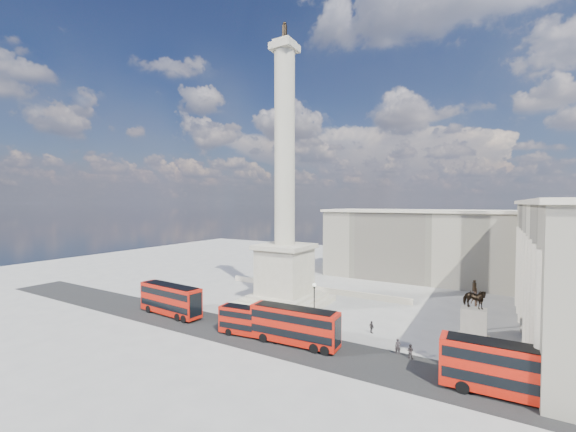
# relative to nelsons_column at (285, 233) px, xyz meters

# --- Properties ---
(ground) EXTENTS (180.00, 180.00, 0.00)m
(ground) POSITION_rel_nelsons_column_xyz_m (0.00, -5.00, -12.92)
(ground) COLOR #97968F
(ground) RESTS_ON ground
(asphalt_road) EXTENTS (120.00, 9.00, 0.01)m
(asphalt_road) POSITION_rel_nelsons_column_xyz_m (5.00, -15.00, -12.91)
(asphalt_road) COLOR #252525
(asphalt_road) RESTS_ON ground
(nelsons_column) EXTENTS (14.00, 14.00, 49.85)m
(nelsons_column) POSITION_rel_nelsons_column_xyz_m (0.00, 0.00, 0.00)
(nelsons_column) COLOR #B6AE97
(nelsons_column) RESTS_ON ground
(balustrade_wall) EXTENTS (40.00, 0.60, 1.10)m
(balustrade_wall) POSITION_rel_nelsons_column_xyz_m (0.00, 11.00, -12.37)
(balustrade_wall) COLOR beige
(balustrade_wall) RESTS_ON ground
(building_northeast) EXTENTS (51.00, 17.00, 16.60)m
(building_northeast) POSITION_rel_nelsons_column_xyz_m (20.00, 35.00, -4.59)
(building_northeast) COLOR #B7AF96
(building_northeast) RESTS_ON ground
(red_bus_a) EXTENTS (12.35, 3.65, 4.94)m
(red_bus_a) POSITION_rel_nelsons_column_xyz_m (-12.67, -14.74, -10.32)
(red_bus_a) COLOR #B91609
(red_bus_a) RESTS_ON ground
(red_bus_b) EXTENTS (9.87, 3.33, 3.92)m
(red_bus_b) POSITION_rel_nelsons_column_xyz_m (4.30, -15.43, -10.86)
(red_bus_b) COLOR #B91609
(red_bus_b) RESTS_ON ground
(red_bus_c) EXTENTS (11.88, 3.29, 4.77)m
(red_bus_c) POSITION_rel_nelsons_column_xyz_m (10.48, -14.89, -10.42)
(red_bus_c) COLOR #B91609
(red_bus_c) RESTS_ON ground
(red_bus_d) EXTENTS (12.42, 3.20, 5.01)m
(red_bus_d) POSITION_rel_nelsons_column_xyz_m (34.09, -15.53, -10.29)
(red_bus_d) COLOR #B91609
(red_bus_d) RESTS_ON ground
(victorian_lamp) EXTENTS (0.55, 0.55, 6.37)m
(victorian_lamp) POSITION_rel_nelsons_column_xyz_m (9.53, -7.36, -9.17)
(victorian_lamp) COLOR black
(victorian_lamp) RESTS_ON ground
(equestrian_statue) EXTENTS (3.83, 2.87, 8.03)m
(equestrian_statue) POSITION_rel_nelsons_column_xyz_m (30.15, -1.46, -10.14)
(equestrian_statue) COLOR beige
(equestrian_statue) RESTS_ON ground
(bare_tree_near) EXTENTS (1.58, 1.58, 6.90)m
(bare_tree_near) POSITION_rel_nelsons_column_xyz_m (39.12, -9.53, -7.48)
(bare_tree_near) COLOR #332319
(bare_tree_near) RESTS_ON ground
(bare_tree_mid) EXTENTS (1.68, 1.68, 6.37)m
(bare_tree_mid) POSITION_rel_nelsons_column_xyz_m (30.19, 2.53, -7.90)
(bare_tree_mid) COLOR #332319
(bare_tree_mid) RESTS_ON ground
(bare_tree_far) EXTENTS (1.81, 1.81, 7.37)m
(bare_tree_far) POSITION_rel_nelsons_column_xyz_m (39.96, 1.67, -7.11)
(bare_tree_far) COLOR #332319
(bare_tree_far) RESTS_ON ground
(pedestrian_walking) EXTENTS (0.80, 0.64, 1.91)m
(pedestrian_walking) POSITION_rel_nelsons_column_xyz_m (22.59, -11.24, -11.96)
(pedestrian_walking) COLOR #292324
(pedestrian_walking) RESTS_ON ground
(pedestrian_standing) EXTENTS (0.86, 0.70, 1.67)m
(pedestrian_standing) POSITION_rel_nelsons_column_xyz_m (24.06, -11.50, -12.08)
(pedestrian_standing) COLOR #292324
(pedestrian_standing) RESTS_ON ground
(pedestrian_crossing) EXTENTS (1.06, 0.93, 1.71)m
(pedestrian_crossing) POSITION_rel_nelsons_column_xyz_m (17.77, -5.99, -12.06)
(pedestrian_crossing) COLOR #292324
(pedestrian_crossing) RESTS_ON ground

